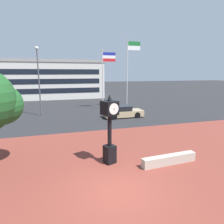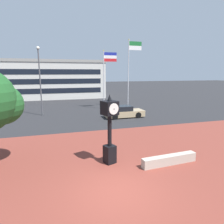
{
  "view_description": "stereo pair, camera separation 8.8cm",
  "coord_description": "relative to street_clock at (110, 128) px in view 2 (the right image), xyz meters",
  "views": [
    {
      "loc": [
        -2.41,
        -7.14,
        4.85
      ],
      "look_at": [
        0.49,
        2.53,
        2.85
      ],
      "focal_mm": 32.02,
      "sensor_mm": 36.0,
      "label": 1
    },
    {
      "loc": [
        -2.32,
        -7.16,
        4.85
      ],
      "look_at": [
        0.49,
        2.53,
        2.85
      ],
      "focal_mm": 32.02,
      "sensor_mm": 36.0,
      "label": 2
    }
  ],
  "objects": [
    {
      "name": "ground_plane",
      "position": [
        -0.4,
        -2.67,
        -1.99
      ],
      "size": [
        200.0,
        200.0,
        0.0
      ],
      "primitive_type": "plane",
      "color": "#262628"
    },
    {
      "name": "flagpole_secondary",
      "position": [
        7.42,
        16.21,
        3.64
      ],
      "size": [
        1.91,
        0.14,
        9.23
      ],
      "color": "silver",
      "rests_on": "ground"
    },
    {
      "name": "car_street_mid",
      "position": [
        4.54,
        10.52,
        -1.42
      ],
      "size": [
        4.3,
        1.87,
        1.28
      ],
      "rotation": [
        0.0,
        0.0,
        4.72
      ],
      "color": "tan",
      "rests_on": "ground"
    },
    {
      "name": "plaza_brick_paving",
      "position": [
        -0.4,
        -0.21,
        -1.98
      ],
      "size": [
        44.0,
        12.91,
        0.01
      ],
      "primitive_type": "cube",
      "color": "brown",
      "rests_on": "ground"
    },
    {
      "name": "street_clock",
      "position": [
        0.0,
        0.0,
        0.0
      ],
      "size": [
        0.93,
        0.93,
        3.76
      ],
      "rotation": [
        0.0,
        0.0,
        0.34
      ],
      "color": "black",
      "rests_on": "ground"
    },
    {
      "name": "flagpole_primary",
      "position": [
        3.98,
        16.21,
        2.8
      ],
      "size": [
        1.84,
        0.14,
        7.73
      ],
      "color": "silver",
      "rests_on": "ground"
    },
    {
      "name": "street_lamp_post",
      "position": [
        -4.16,
        14.09,
        2.61
      ],
      "size": [
        0.36,
        0.36,
        7.66
      ],
      "color": "#4C4C51",
      "rests_on": "ground"
    },
    {
      "name": "civic_building",
      "position": [
        -3.3,
        32.76,
        1.6
      ],
      "size": [
        20.64,
        11.25,
        7.17
      ],
      "color": "beige",
      "rests_on": "ground"
    },
    {
      "name": "planter_wall",
      "position": [
        3.03,
        -1.08,
        -1.74
      ],
      "size": [
        3.22,
        0.61,
        0.5
      ],
      "primitive_type": "cube",
      "rotation": [
        0.0,
        0.0,
        0.07
      ],
      "color": "#ADA393",
      "rests_on": "ground"
    }
  ]
}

